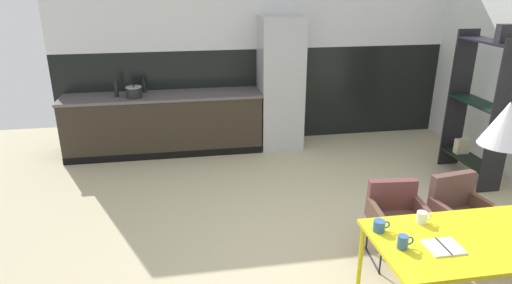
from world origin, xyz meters
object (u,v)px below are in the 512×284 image
bottle_wine_green (116,89)px  bottle_oil_tall (144,86)px  cooking_pot (134,92)px  dining_table (481,243)px  mug_glass_clear (422,217)px  open_shelf_unit (479,105)px  armchair_by_stool (396,211)px  pendant_lamp_over_table_near (506,123)px  refrigerator_column (280,83)px  open_book (443,247)px  mug_wide_latte (403,242)px  armchair_corner_seat (459,207)px  mug_short_terracotta (379,226)px

bottle_wine_green → bottle_oil_tall: (0.37, 0.20, -0.02)m
cooking_pot → dining_table: bearing=-54.4°
mug_glass_clear → open_shelf_unit: size_ratio=0.06×
armchair_by_stool → pendant_lamp_over_table_near: (0.21, -0.88, 1.13)m
dining_table → bottle_wine_green: bearing=127.4°
refrigerator_column → open_book: 4.05m
bottle_wine_green → mug_wide_latte: bearing=-59.0°
bottle_wine_green → armchair_corner_seat: bearing=-42.4°
bottle_oil_tall → bottle_wine_green: bearing=-152.0°
bottle_wine_green → refrigerator_column: bearing=0.4°
mug_glass_clear → open_shelf_unit: open_shelf_unit is taller
armchair_by_stool → mug_short_terracotta: size_ratio=5.61×
armchair_corner_seat → open_book: bearing=41.9°
mug_short_terracotta → open_book: bearing=-38.4°
armchair_by_stool → cooking_pot: 3.95m
armchair_by_stool → mug_glass_clear: bearing=84.1°
refrigerator_column → bottle_oil_tall: bearing=174.9°
mug_wide_latte → bottle_oil_tall: bearing=115.8°
bottle_oil_tall → pendant_lamp_over_table_near: size_ratio=0.17×
dining_table → open_shelf_unit: (1.58, 2.37, 0.30)m
mug_glass_clear → pendant_lamp_over_table_near: 0.93m
armchair_by_stool → dining_table: bearing=108.6°
cooking_pot → mug_glass_clear: bearing=-55.9°
mug_wide_latte → cooking_pot: cooking_pot is taller
open_book → mug_glass_clear: 0.34m
mug_short_terracotta → bottle_wine_green: 4.39m
refrigerator_column → open_shelf_unit: open_shelf_unit is taller
cooking_pot → bottle_wine_green: 0.27m
open_shelf_unit → cooking_pot: bearing=-108.9°
armchair_by_stool → cooking_pot: (-2.55, 2.98, 0.48)m
mug_glass_clear → bottle_oil_tall: bottle_oil_tall is taller
refrigerator_column → armchair_by_stool: refrigerator_column is taller
mug_glass_clear → bottle_wine_green: 4.56m
mug_wide_latte → dining_table: bearing=2.2°
armchair_by_stool → bottle_wine_green: bearing=-42.4°
open_book → mug_short_terracotta: size_ratio=1.84×
pendant_lamp_over_table_near → bottle_oil_tall: bearing=122.5°
refrigerator_column → open_book: bearing=-86.1°
armchair_corner_seat → bottle_wine_green: bottle_wine_green is taller
mug_wide_latte → mug_glass_clear: 0.42m
armchair_corner_seat → mug_glass_clear: bearing=29.3°
refrigerator_column → armchair_corner_seat: bearing=-72.0°
dining_table → bottle_wine_green: (-3.01, 3.94, 0.32)m
refrigerator_column → dining_table: (0.62, -3.96, -0.30)m
mug_short_terracotta → bottle_oil_tall: bearing=116.3°
dining_table → refrigerator_column: bearing=99.0°
refrigerator_column → armchair_corner_seat: (1.02, -3.13, -0.49)m
pendant_lamp_over_table_near → open_shelf_unit: bearing=56.4°
open_book → armchair_by_stool: bearing=81.8°
mug_wide_latte → mug_glass_clear: mug_wide_latte is taller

